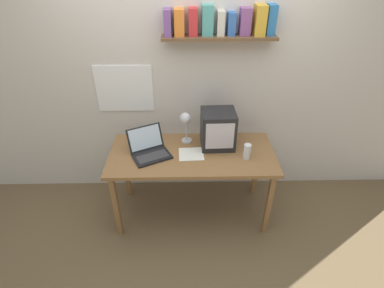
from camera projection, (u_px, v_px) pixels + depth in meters
ground_plane at (192, 210)px, 3.19m from camera, size 12.00×12.00×0.00m
back_wall at (191, 76)px, 2.88m from camera, size 5.60×0.24×2.60m
corner_desk at (192, 159)px, 2.81m from camera, size 1.53×0.69×0.75m
crt_monitor at (218, 129)px, 2.79m from camera, size 0.32×0.30×0.36m
laptop at (149, 148)px, 2.74m from camera, size 0.43×0.42×0.22m
desk_lamp at (186, 122)px, 2.77m from camera, size 0.11×0.16×0.34m
juice_glass at (247, 152)px, 2.67m from camera, size 0.06×0.06×0.14m
loose_paper_near_laptop at (191, 154)px, 2.76m from camera, size 0.24×0.22×0.00m
open_notebook at (141, 143)px, 2.92m from camera, size 0.24×0.24×0.00m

